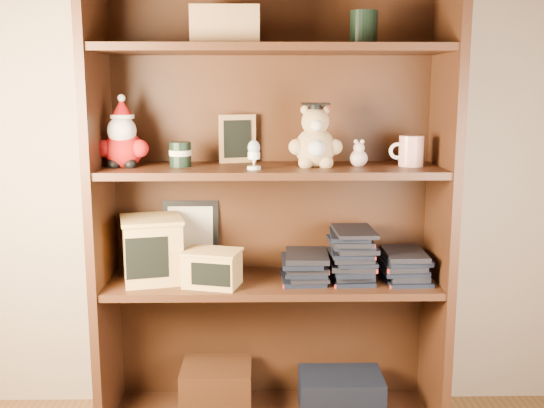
{
  "coord_description": "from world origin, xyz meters",
  "views": [
    {
      "loc": [
        -0.2,
        -0.84,
        1.22
      ],
      "look_at": [
        -0.16,
        1.3,
        0.82
      ],
      "focal_mm": 42.0,
      "sensor_mm": 36.0,
      "label": 1
    }
  ],
  "objects": [
    {
      "name": "grad_teddy_bear",
      "position": [
        -0.02,
        1.3,
        1.03
      ],
      "size": [
        0.18,
        0.16,
        0.22
      ],
      "color": "tan",
      "rests_on": "shelf_upper"
    },
    {
      "name": "shelf_upper",
      "position": [
        -0.16,
        1.3,
        0.94
      ],
      "size": [
        1.14,
        0.33,
        0.02
      ],
      "color": "#3D2011",
      "rests_on": "ground"
    },
    {
      "name": "book_stack_mid",
      "position": [
        0.12,
        1.3,
        0.65
      ],
      "size": [
        0.14,
        0.2,
        0.19
      ],
      "color": "black",
      "rests_on": "shelf_lower"
    },
    {
      "name": "teachers_tin",
      "position": [
        -0.47,
        1.3,
        0.99
      ],
      "size": [
        0.07,
        0.07,
        0.08
      ],
      "color": "black",
      "rests_on": "shelf_upper"
    },
    {
      "name": "certificate_frame",
      "position": [
        -0.46,
        1.44,
        0.68
      ],
      "size": [
        0.21,
        0.05,
        0.26
      ],
      "color": "black",
      "rests_on": "shelf_lower"
    },
    {
      "name": "egg_cup",
      "position": [
        -0.22,
        1.23,
        1.0
      ],
      "size": [
        0.05,
        0.05,
        0.1
      ],
      "color": "white",
      "rests_on": "shelf_upper"
    },
    {
      "name": "treats_box",
      "position": [
        -0.58,
        1.3,
        0.66
      ],
      "size": [
        0.25,
        0.25,
        0.22
      ],
      "color": "tan",
      "rests_on": "shelf_lower"
    },
    {
      "name": "chalkboard_plaque",
      "position": [
        -0.28,
        1.42,
        1.03
      ],
      "size": [
        0.13,
        0.09,
        0.17
      ],
      "color": "#9E7547",
      "rests_on": "shelf_upper"
    },
    {
      "name": "pencils_box",
      "position": [
        -0.37,
        1.24,
        0.61
      ],
      "size": [
        0.22,
        0.18,
        0.12
      ],
      "color": "tan",
      "rests_on": "shelf_lower"
    },
    {
      "name": "santa_plush",
      "position": [
        -0.66,
        1.3,
        1.04
      ],
      "size": [
        0.18,
        0.13,
        0.25
      ],
      "color": "#A50F0F",
      "rests_on": "shelf_upper"
    },
    {
      "name": "teacher_mug",
      "position": [
        0.31,
        1.3,
        1.0
      ],
      "size": [
        0.12,
        0.08,
        0.1
      ],
      "color": "silver",
      "rests_on": "shelf_upper"
    },
    {
      "name": "shelf_lower",
      "position": [
        -0.16,
        1.3,
        0.54
      ],
      "size": [
        1.14,
        0.33,
        0.02
      ],
      "color": "#3D2011",
      "rests_on": "ground"
    },
    {
      "name": "pink_figurine",
      "position": [
        0.13,
        1.31,
        0.99
      ],
      "size": [
        0.06,
        0.06,
        0.09
      ],
      "color": "beige",
      "rests_on": "shelf_upper"
    },
    {
      "name": "book_stack_left",
      "position": [
        -0.05,
        1.3,
        0.6
      ],
      "size": [
        0.14,
        0.2,
        0.1
      ],
      "color": "black",
      "rests_on": "shelf_lower"
    },
    {
      "name": "bookcase",
      "position": [
        -0.17,
        1.36,
        0.78
      ],
      "size": [
        1.2,
        0.35,
        1.6
      ],
      "color": "#3D2011",
      "rests_on": "ground"
    },
    {
      "name": "book_stack_right",
      "position": [
        0.3,
        1.3,
        0.6
      ],
      "size": [
        0.14,
        0.2,
        0.1
      ],
      "color": "black",
      "rests_on": "shelf_lower"
    }
  ]
}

